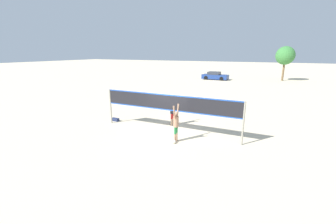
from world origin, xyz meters
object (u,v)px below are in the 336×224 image
object	(u,v)px
tree_left_cluster	(285,56)
player_blocker	(172,110)
parked_car_near	(215,76)
player_spiker	(176,123)
volleyball_net	(168,105)
gear_bag	(115,120)
volleyball	(174,142)

from	to	relation	value
tree_left_cluster	player_blocker	bearing A→B (deg)	-102.85
parked_car_near	tree_left_cluster	xyz separation A→B (m)	(10.50, 3.44, 3.43)
player_spiker	tree_left_cluster	size ratio (longest dim) A/B	0.37
volleyball_net	parked_car_near	bearing A→B (deg)	98.73
gear_bag	tree_left_cluster	size ratio (longest dim) A/B	0.09
volleyball_net	player_blocker	world-z (taller)	volleyball_net
player_blocker	tree_left_cluster	bearing A→B (deg)	167.15
player_blocker	player_spiker	bearing A→B (deg)	28.82
player_spiker	player_blocker	size ratio (longest dim) A/B	1.03
player_blocker	parked_car_near	size ratio (longest dim) A/B	0.44
volleyball_net	player_blocker	xyz separation A→B (m)	(-0.37, 1.39, -0.69)
player_spiker	tree_left_cluster	bearing A→B (deg)	-9.53
tree_left_cluster	volleyball	bearing A→B (deg)	-99.39
volleyball	tree_left_cluster	bearing A→B (deg)	80.61
player_spiker	volleyball	xyz separation A→B (m)	(0.03, -0.32, -0.96)
volleyball_net	player_spiker	world-z (taller)	volleyball_net
volleyball_net	player_spiker	xyz separation A→B (m)	(0.98, -1.06, -0.65)
volleyball_net	tree_left_cluster	size ratio (longest dim) A/B	1.55
player_spiker	gear_bag	distance (m)	5.60
player_spiker	player_blocker	xyz separation A→B (m)	(-1.35, 2.46, -0.04)
volleyball_net	tree_left_cluster	xyz separation A→B (m)	(6.32, 30.71, 2.33)
player_blocker	gear_bag	xyz separation A→B (m)	(-3.95, -0.93, -0.92)
parked_car_near	tree_left_cluster	size ratio (longest dim) A/B	0.80
player_spiker	volleyball	distance (m)	1.01
volleyball_net	tree_left_cluster	world-z (taller)	tree_left_cluster
tree_left_cluster	gear_bag	bearing A→B (deg)	-109.38
volleyball_net	gear_bag	xyz separation A→B (m)	(-4.32, 0.47, -1.61)
volleyball_net	tree_left_cluster	distance (m)	31.44
player_spiker	player_blocker	bearing A→B (deg)	28.82
gear_bag	volleyball	bearing A→B (deg)	-19.11
volleyball_net	tree_left_cluster	bearing A→B (deg)	78.38
player_blocker	volleyball	size ratio (longest dim) A/B	9.24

